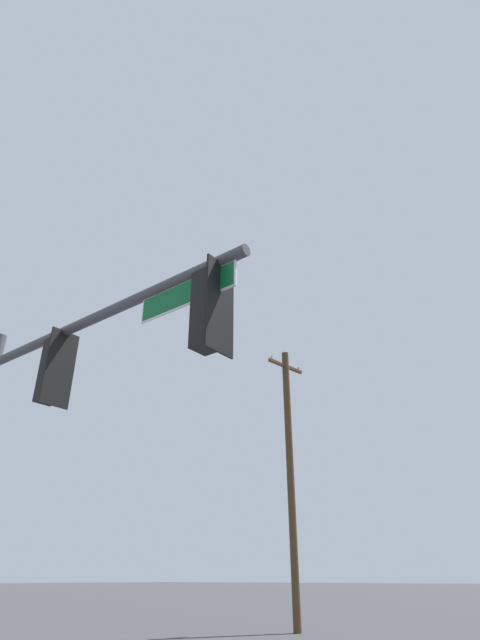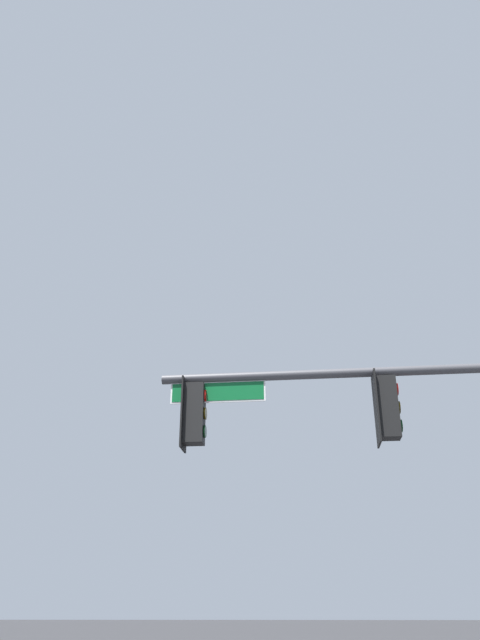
% 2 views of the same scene
% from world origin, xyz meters
% --- Properties ---
extents(signal_pole_near, '(6.33, 0.60, 5.98)m').
position_xyz_m(signal_pole_near, '(-5.24, -5.70, 4.21)').
color(signal_pole_near, '#47474C').
rests_on(signal_pole_near, ground_plane).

